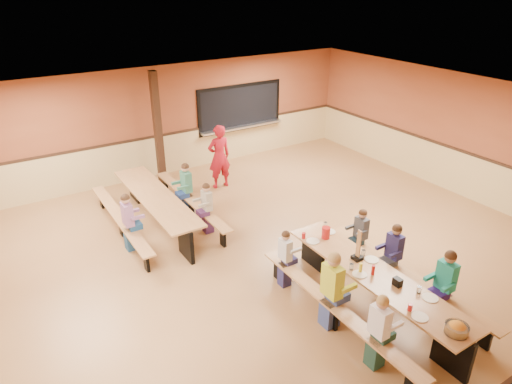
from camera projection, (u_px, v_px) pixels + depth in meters
ground at (255, 256)px, 9.15m from camera, size 12.00×12.00×0.00m
room_envelope at (255, 227)px, 8.86m from camera, size 12.04×10.04×3.02m
kitchen_pass_through at (240, 110)px, 13.55m from camera, size 2.78×0.28×1.38m
structural_post at (158, 130)px, 11.77m from camera, size 0.18×0.18×3.00m
cafeteria_table_main at (373, 284)px, 7.48m from camera, size 1.91×3.70×0.74m
cafeteria_table_second at (156, 204)px, 10.08m from camera, size 1.91×3.70×0.74m
seated_child_white_left at (378, 332)px, 6.36m from camera, size 0.37×0.30×1.21m
seated_adult_yellow at (332, 291)px, 7.09m from camera, size 0.43×0.35×1.34m
seated_child_grey_left at (285, 259)px, 8.09m from camera, size 0.32×0.26×1.11m
seated_child_teal_right at (444, 285)px, 7.28m from camera, size 0.39×0.32×1.25m
seated_child_navy_right at (393, 255)px, 8.10m from camera, size 0.37×0.30×1.21m
seated_child_char_right at (360, 237)px, 8.74m from camera, size 0.34×0.28×1.14m
seated_child_purple_sec at (128, 223)px, 9.15m from camera, size 0.38×0.31×1.23m
seated_child_green_sec at (187, 189)px, 10.57m from camera, size 0.38×0.31×1.24m
seated_child_tan_sec at (207, 208)px, 9.79m from camera, size 0.34×0.28×1.14m
standing_woman at (219, 157)px, 11.82m from camera, size 0.64×0.43×1.70m
punch_pitcher at (326, 233)px, 8.33m from camera, size 0.16×0.16×0.22m
chip_bowl at (457, 328)px, 6.13m from camera, size 0.32×0.32×0.15m
napkin_dispenser at (398, 282)px, 7.07m from camera, size 0.10×0.14×0.13m
condiment_mustard at (361, 268)px, 7.38m from camera, size 0.06×0.06×0.17m
condiment_ketchup at (373, 270)px, 7.32m from camera, size 0.06×0.06×0.17m
table_paddle at (358, 252)px, 7.69m from camera, size 0.16×0.16×0.56m
place_settings at (375, 270)px, 7.36m from camera, size 0.65×3.30×0.11m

